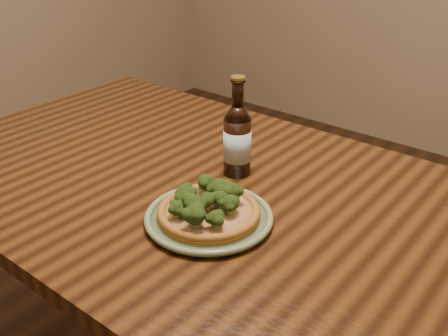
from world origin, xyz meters
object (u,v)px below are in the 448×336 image
Objects in this scene: table at (215,221)px; plate at (209,218)px; beer_bottle at (237,139)px; pizza at (208,209)px.

plate reaches higher than table.
beer_bottle reaches higher than table.
plate is at bearing 47.38° from pizza.
beer_bottle is at bearing 112.54° from plate.
beer_bottle is (-0.09, 0.21, 0.06)m from pizza.
pizza is 0.87× the size of beer_bottle.
beer_bottle reaches higher than plate.
table is 6.54× the size of beer_bottle.
pizza is at bearing -55.34° from table.
table is 7.50× the size of pizza.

